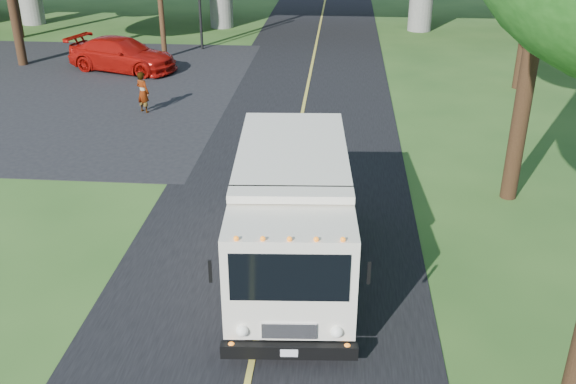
# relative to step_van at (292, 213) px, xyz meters

# --- Properties ---
(road) EXTENTS (7.00, 90.00, 0.02)m
(road) POSITION_rel_step_van_xyz_m (-0.48, 5.35, -1.48)
(road) COLOR black
(road) RESTS_ON ground
(parking_lot) EXTENTS (16.00, 18.00, 0.01)m
(parking_lot) POSITION_rel_step_van_xyz_m (-11.48, 13.35, -1.49)
(parking_lot) COLOR black
(parking_lot) RESTS_ON ground
(lane_line) EXTENTS (0.12, 90.00, 0.01)m
(lane_line) POSITION_rel_step_van_xyz_m (-0.48, 5.35, -1.46)
(lane_line) COLOR gold
(lane_line) RESTS_ON road
(step_van) EXTENTS (2.83, 6.69, 2.75)m
(step_van) POSITION_rel_step_van_xyz_m (0.00, 0.00, 0.00)
(step_van) COLOR silver
(step_van) RESTS_ON ground
(red_sedan) EXTENTS (5.62, 3.53, 1.52)m
(red_sedan) POSITION_rel_step_van_xyz_m (-9.26, 16.74, -0.73)
(red_sedan) COLOR #A30F0A
(red_sedan) RESTS_ON ground
(pedestrian) EXTENTS (0.69, 0.62, 1.58)m
(pedestrian) POSITION_rel_step_van_xyz_m (-6.52, 10.78, -0.70)
(pedestrian) COLOR gray
(pedestrian) RESTS_ON ground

